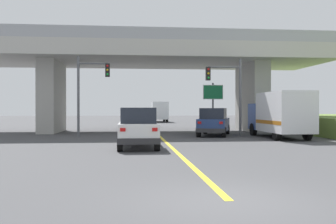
{
  "coord_description": "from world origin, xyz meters",
  "views": [
    {
      "loc": [
        -2.09,
        -7.91,
        1.95
      ],
      "look_at": [
        0.76,
        20.93,
        1.73
      ],
      "focal_mm": 40.9,
      "sensor_mm": 36.0,
      "label": 1
    }
  ],
  "objects_px": {
    "box_truck": "(280,114)",
    "traffic_signal_farside": "(89,85)",
    "sedan_oncoming": "(142,118)",
    "semi_truck_distant": "(159,111)",
    "highway_sign": "(213,96)",
    "suv_lead": "(138,128)",
    "suv_crossing": "(214,122)",
    "traffic_signal_nearside": "(229,87)"
  },
  "relations": [
    {
      "from": "suv_lead",
      "to": "semi_truck_distant",
      "type": "relative_size",
      "value": 0.69
    },
    {
      "from": "sedan_oncoming",
      "to": "highway_sign",
      "type": "height_order",
      "value": "highway_sign"
    },
    {
      "from": "box_truck",
      "to": "semi_truck_distant",
      "type": "height_order",
      "value": "box_truck"
    },
    {
      "from": "sedan_oncoming",
      "to": "traffic_signal_farside",
      "type": "height_order",
      "value": "traffic_signal_farside"
    },
    {
      "from": "box_truck",
      "to": "highway_sign",
      "type": "bearing_deg",
      "value": 120.66
    },
    {
      "from": "suv_lead",
      "to": "box_truck",
      "type": "distance_m",
      "value": 11.08
    },
    {
      "from": "box_truck",
      "to": "traffic_signal_farside",
      "type": "relative_size",
      "value": 1.16
    },
    {
      "from": "sedan_oncoming",
      "to": "semi_truck_distant",
      "type": "distance_m",
      "value": 17.03
    },
    {
      "from": "suv_crossing",
      "to": "box_truck",
      "type": "height_order",
      "value": "box_truck"
    },
    {
      "from": "suv_lead",
      "to": "box_truck",
      "type": "relative_size",
      "value": 0.72
    },
    {
      "from": "box_truck",
      "to": "traffic_signal_nearside",
      "type": "distance_m",
      "value": 4.08
    },
    {
      "from": "traffic_signal_farside",
      "to": "traffic_signal_nearside",
      "type": "bearing_deg",
      "value": -5.61
    },
    {
      "from": "highway_sign",
      "to": "sedan_oncoming",
      "type": "bearing_deg",
      "value": 116.58
    },
    {
      "from": "sedan_oncoming",
      "to": "traffic_signal_farside",
      "type": "xyz_separation_m",
      "value": [
        -4.27,
        -13.47,
        2.65
      ]
    },
    {
      "from": "suv_crossing",
      "to": "traffic_signal_farside",
      "type": "distance_m",
      "value": 9.46
    },
    {
      "from": "box_truck",
      "to": "traffic_signal_farside",
      "type": "xyz_separation_m",
      "value": [
        -13.02,
        2.96,
        2.05
      ]
    },
    {
      "from": "traffic_signal_farside",
      "to": "highway_sign",
      "type": "xyz_separation_m",
      "value": [
        9.66,
        2.7,
        -0.68
      ]
    },
    {
      "from": "semi_truck_distant",
      "to": "suv_crossing",
      "type": "bearing_deg",
      "value": -86.76
    },
    {
      "from": "semi_truck_distant",
      "to": "suv_lead",
      "type": "bearing_deg",
      "value": -95.91
    },
    {
      "from": "traffic_signal_farside",
      "to": "semi_truck_distant",
      "type": "relative_size",
      "value": 0.82
    },
    {
      "from": "sedan_oncoming",
      "to": "highway_sign",
      "type": "relative_size",
      "value": 1.18
    },
    {
      "from": "suv_lead",
      "to": "traffic_signal_farside",
      "type": "distance_m",
      "value": 9.39
    },
    {
      "from": "suv_lead",
      "to": "traffic_signal_farside",
      "type": "height_order",
      "value": "traffic_signal_farside"
    },
    {
      "from": "suv_lead",
      "to": "sedan_oncoming",
      "type": "relative_size",
      "value": 1.0
    },
    {
      "from": "highway_sign",
      "to": "traffic_signal_farside",
      "type": "bearing_deg",
      "value": -164.37
    },
    {
      "from": "sedan_oncoming",
      "to": "traffic_signal_nearside",
      "type": "distance_m",
      "value": 15.75
    },
    {
      "from": "suv_crossing",
      "to": "traffic_signal_nearside",
      "type": "height_order",
      "value": "traffic_signal_nearside"
    },
    {
      "from": "sedan_oncoming",
      "to": "traffic_signal_nearside",
      "type": "relative_size",
      "value": 0.87
    },
    {
      "from": "traffic_signal_nearside",
      "to": "highway_sign",
      "type": "height_order",
      "value": "traffic_signal_nearside"
    },
    {
      "from": "semi_truck_distant",
      "to": "traffic_signal_farside",
      "type": "bearing_deg",
      "value": -103.68
    },
    {
      "from": "suv_crossing",
      "to": "traffic_signal_farside",
      "type": "height_order",
      "value": "traffic_signal_farside"
    },
    {
      "from": "sedan_oncoming",
      "to": "highway_sign",
      "type": "xyz_separation_m",
      "value": [
        5.39,
        -10.77,
        1.96
      ]
    },
    {
      "from": "suv_lead",
      "to": "traffic_signal_nearside",
      "type": "relative_size",
      "value": 0.87
    },
    {
      "from": "box_truck",
      "to": "sedan_oncoming",
      "type": "bearing_deg",
      "value": 118.02
    },
    {
      "from": "sedan_oncoming",
      "to": "traffic_signal_farside",
      "type": "relative_size",
      "value": 0.84
    },
    {
      "from": "highway_sign",
      "to": "suv_lead",
      "type": "bearing_deg",
      "value": -119.68
    },
    {
      "from": "box_truck",
      "to": "traffic_signal_farside",
      "type": "distance_m",
      "value": 13.51
    },
    {
      "from": "sedan_oncoming",
      "to": "highway_sign",
      "type": "bearing_deg",
      "value": -63.42
    },
    {
      "from": "suv_crossing",
      "to": "highway_sign",
      "type": "xyz_separation_m",
      "value": [
        0.59,
        2.94,
        1.96
      ]
    },
    {
      "from": "suv_lead",
      "to": "highway_sign",
      "type": "height_order",
      "value": "highway_sign"
    },
    {
      "from": "box_truck",
      "to": "highway_sign",
      "type": "xyz_separation_m",
      "value": [
        -3.36,
        5.67,
        1.37
      ]
    },
    {
      "from": "sedan_oncoming",
      "to": "semi_truck_distant",
      "type": "relative_size",
      "value": 0.69
    }
  ]
}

